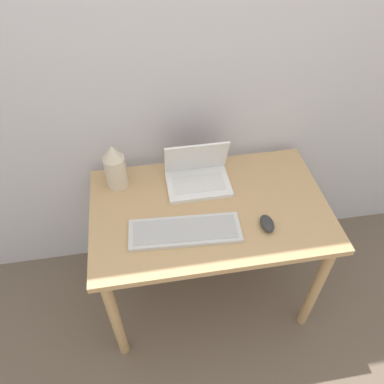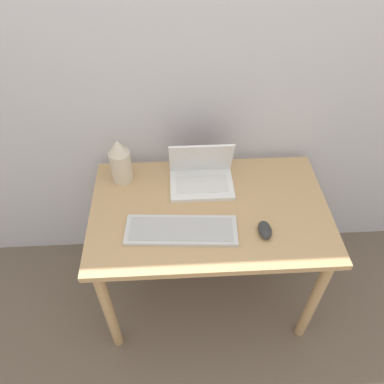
% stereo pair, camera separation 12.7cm
% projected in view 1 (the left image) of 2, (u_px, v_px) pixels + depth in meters
% --- Properties ---
extents(ground_plane, '(12.00, 12.00, 0.00)m').
position_uv_depth(ground_plane, '(218.00, 344.00, 1.98)').
color(ground_plane, '#6B5B4C').
extents(wall_back, '(6.00, 0.05, 2.50)m').
position_uv_depth(wall_back, '(196.00, 55.00, 1.60)').
color(wall_back, silver).
rests_on(wall_back, ground_plane).
extents(desk, '(1.08, 0.67, 0.72)m').
position_uv_depth(desk, '(209.00, 221.00, 1.77)').
color(desk, tan).
rests_on(desk, ground_plane).
extents(laptop, '(0.30, 0.21, 0.22)m').
position_uv_depth(laptop, '(197.00, 175.00, 1.78)').
color(laptop, white).
rests_on(laptop, desk).
extents(keyboard, '(0.49, 0.19, 0.02)m').
position_uv_depth(keyboard, '(185.00, 231.00, 1.59)').
color(keyboard, silver).
rests_on(keyboard, desk).
extents(mouse, '(0.06, 0.10, 0.04)m').
position_uv_depth(mouse, '(267.00, 224.00, 1.61)').
color(mouse, '#2D2D2D').
rests_on(mouse, desk).
extents(vase, '(0.10, 0.10, 0.23)m').
position_uv_depth(vase, '(115.00, 167.00, 1.72)').
color(vase, beige).
rests_on(vase, desk).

